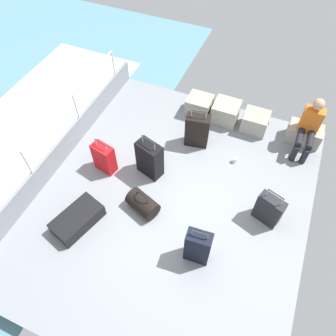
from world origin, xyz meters
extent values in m
cube|color=gray|center=(0.00, 0.00, -0.03)|extent=(4.40, 5.20, 0.06)
cube|color=gray|center=(-2.17, 0.00, 0.23)|extent=(0.06, 5.20, 0.45)
cylinder|color=silver|center=(-2.17, -0.69, 0.50)|extent=(0.04, 0.04, 1.00)
cylinder|color=silver|center=(-2.17, 0.69, 0.50)|extent=(0.04, 0.04, 1.00)
cylinder|color=silver|center=(-2.17, 2.08, 0.50)|extent=(0.04, 0.04, 1.00)
cylinder|color=silver|center=(-2.17, 0.00, 1.00)|extent=(0.04, 4.16, 0.04)
cube|color=white|center=(-3.60, 0.00, -0.34)|extent=(2.40, 7.28, 0.01)
cube|color=#9E9989|center=(-0.30, 2.15, 0.19)|extent=(0.49, 0.45, 0.38)
torus|color=tan|center=(-0.55, 2.15, 0.26)|extent=(0.02, 0.12, 0.12)
torus|color=tan|center=(-0.05, 2.15, 0.26)|extent=(0.02, 0.12, 0.12)
cube|color=#9E9989|center=(0.25, 2.15, 0.21)|extent=(0.50, 0.48, 0.41)
torus|color=tan|center=(-0.01, 2.15, 0.29)|extent=(0.02, 0.12, 0.12)
torus|color=tan|center=(0.51, 2.15, 0.29)|extent=(0.02, 0.12, 0.12)
cube|color=gray|center=(0.86, 2.13, 0.19)|extent=(0.48, 0.45, 0.38)
torus|color=tan|center=(0.61, 2.13, 0.27)|extent=(0.02, 0.12, 0.12)
torus|color=tan|center=(1.11, 2.13, 0.27)|extent=(0.02, 0.12, 0.12)
cube|color=#9E9989|center=(1.79, 2.18, 0.18)|extent=(0.62, 0.39, 0.35)
torus|color=tan|center=(1.47, 2.18, 0.25)|extent=(0.02, 0.12, 0.12)
torus|color=tan|center=(2.10, 2.18, 0.25)|extent=(0.02, 0.12, 0.12)
cube|color=orange|center=(1.79, 2.13, 0.59)|extent=(0.34, 0.20, 0.48)
sphere|color=tan|center=(1.79, 2.13, 0.95)|extent=(0.20, 0.20, 0.20)
cylinder|color=black|center=(1.88, 1.83, 0.39)|extent=(0.12, 0.40, 0.12)
cylinder|color=black|center=(1.88, 1.63, 0.18)|extent=(0.11, 0.11, 0.35)
cylinder|color=black|center=(1.70, 1.83, 0.39)|extent=(0.12, 0.40, 0.12)
cylinder|color=black|center=(1.70, 1.63, 0.18)|extent=(0.11, 0.11, 0.35)
cube|color=black|center=(-0.06, 1.33, 0.33)|extent=(0.47, 0.31, 0.67)
cylinder|color=#A5A8AD|center=(-0.19, 1.31, 0.74)|extent=(0.02, 0.02, 0.14)
cylinder|color=#A5A8AD|center=(0.06, 1.35, 0.74)|extent=(0.02, 0.02, 0.14)
cylinder|color=#2D2D2D|center=(-0.06, 1.33, 0.81)|extent=(0.28, 0.07, 0.02)
cube|color=silver|center=(-0.09, 1.45, 0.45)|extent=(0.05, 0.01, 0.08)
cube|color=black|center=(-1.20, -1.01, 0.12)|extent=(0.65, 0.88, 0.24)
cube|color=white|center=(-1.08, -0.62, 0.20)|extent=(0.05, 0.02, 0.08)
cube|color=black|center=(0.71, -0.80, 0.34)|extent=(0.38, 0.23, 0.67)
cylinder|color=#A5A8AD|center=(0.60, -0.81, 0.72)|extent=(0.02, 0.02, 0.10)
cylinder|color=#A5A8AD|center=(0.82, -0.79, 0.72)|extent=(0.02, 0.02, 0.10)
cylinder|color=#2D2D2D|center=(0.71, -0.80, 0.77)|extent=(0.24, 0.04, 0.02)
cube|color=green|center=(0.70, -0.69, 0.56)|extent=(0.05, 0.01, 0.08)
cube|color=red|center=(-1.34, 0.13, 0.29)|extent=(0.42, 0.29, 0.57)
cylinder|color=#A5A8AD|center=(-1.45, 0.15, 0.63)|extent=(0.02, 0.02, 0.12)
cylinder|color=#A5A8AD|center=(-1.23, 0.10, 0.63)|extent=(0.02, 0.02, 0.12)
cylinder|color=#2D2D2D|center=(-1.34, 0.13, 0.69)|extent=(0.25, 0.07, 0.02)
cube|color=green|center=(-1.32, 0.24, 0.35)|extent=(0.05, 0.02, 0.08)
cube|color=black|center=(-0.58, 0.37, 0.35)|extent=(0.49, 0.37, 0.70)
cylinder|color=#A5A8AD|center=(-0.70, 0.41, 0.77)|extent=(0.02, 0.02, 0.14)
cylinder|color=#A5A8AD|center=(-0.45, 0.33, 0.77)|extent=(0.02, 0.02, 0.14)
cylinder|color=#2D2D2D|center=(-0.58, 0.37, 0.84)|extent=(0.28, 0.10, 0.02)
cube|color=green|center=(-0.54, 0.49, 0.50)|extent=(0.05, 0.02, 0.08)
cube|color=black|center=(1.51, 0.22, 0.28)|extent=(0.45, 0.31, 0.56)
cylinder|color=#A5A8AD|center=(1.39, 0.26, 0.64)|extent=(0.02, 0.02, 0.16)
cylinder|color=#A5A8AD|center=(1.63, 0.18, 0.64)|extent=(0.02, 0.02, 0.16)
cylinder|color=#2D2D2D|center=(1.51, 0.22, 0.72)|extent=(0.26, 0.11, 0.02)
cube|color=green|center=(1.54, 0.31, 0.36)|extent=(0.05, 0.02, 0.08)
cylinder|color=black|center=(-0.37, -0.37, 0.15)|extent=(0.59, 0.46, 0.31)
torus|color=black|center=(-0.37, -0.37, 0.32)|extent=(0.25, 0.10, 0.26)
cylinder|color=white|center=(0.75, 1.17, 0.05)|extent=(0.08, 0.08, 0.10)
camera|label=1|loc=(1.05, -2.68, 4.61)|focal=34.34mm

